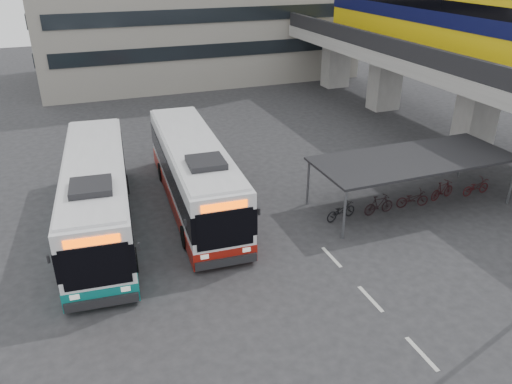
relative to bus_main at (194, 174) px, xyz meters
name	(u,v)px	position (x,y,z in m)	size (l,w,h in m)	color
ground	(277,269)	(1.61, -6.81, -1.69)	(120.00, 120.00, 0.00)	#28282B
viaduct	(431,39)	(18.61, 6.47, 4.54)	(8.00, 32.00, 9.68)	gray
bike_shelter	(411,177)	(10.11, -3.81, -0.17)	(10.00, 4.00, 2.54)	#595B60
road_markings	(371,299)	(4.11, -9.81, -1.69)	(0.15, 7.60, 0.01)	beige
bus_main	(194,174)	(0.00, 0.00, 0.00)	(3.36, 12.45, 3.64)	white
bus_teal	(98,195)	(-4.70, -0.84, 0.01)	(3.79, 12.60, 3.67)	white
pedestrian	(107,238)	(-4.64, -3.17, -0.93)	(0.55, 0.36, 1.51)	black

